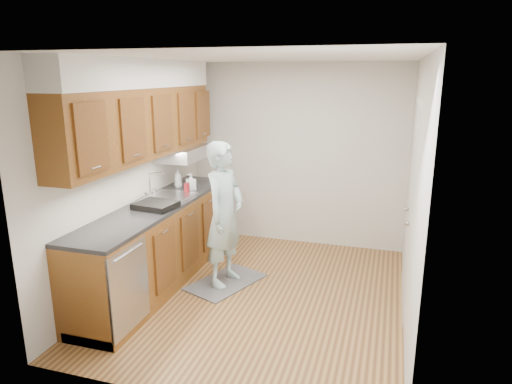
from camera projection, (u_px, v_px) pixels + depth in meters
floor at (260, 295)px, 4.99m from camera, size 3.50×3.50×0.00m
ceiling at (260, 57)px, 4.36m from camera, size 3.50×3.50×0.00m
wall_left at (132, 175)px, 5.10m from camera, size 0.02×3.50×2.50m
wall_right at (414, 195)px, 4.25m from camera, size 0.02×3.50×2.50m
wall_back at (296, 156)px, 6.30m from camera, size 3.00×0.02×2.50m
counter at (159, 242)px, 5.20m from camera, size 0.64×2.80×1.30m
upper_cabinets at (143, 112)px, 4.92m from camera, size 0.47×2.80×1.21m
closet_door at (410, 209)px, 4.59m from camera, size 0.02×1.22×2.05m
floor_mat at (226, 282)px, 5.28m from camera, size 0.83×1.03×0.02m
person at (224, 205)px, 5.04m from camera, size 0.54×0.72×1.85m
soap_bottle_a at (178, 178)px, 5.80m from camera, size 0.10×0.10×0.25m
soap_bottle_b at (191, 182)px, 5.66m from camera, size 0.13×0.13×0.21m
soda_can at (187, 188)px, 5.53m from camera, size 0.07×0.07×0.12m
dish_rack at (156, 205)px, 4.91m from camera, size 0.45×0.40×0.07m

